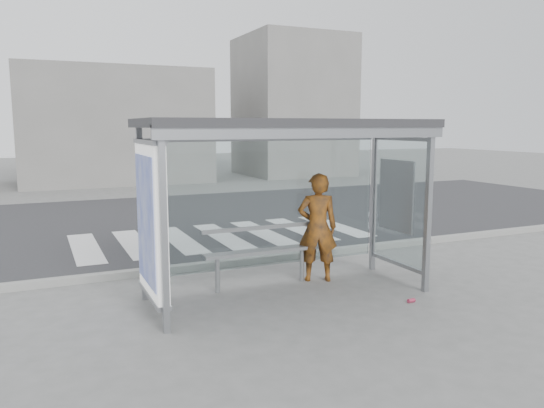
{
  "coord_description": "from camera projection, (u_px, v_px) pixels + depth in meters",
  "views": [
    {
      "loc": [
        -3.37,
        -6.9,
        2.53
      ],
      "look_at": [
        -0.17,
        0.2,
        1.37
      ],
      "focal_mm": 35.0,
      "sensor_mm": 36.0,
      "label": 1
    }
  ],
  "objects": [
    {
      "name": "curb",
      "position": [
        242.0,
        261.0,
        9.72
      ],
      "size": [
        30.0,
        0.18,
        0.12
      ],
      "primitive_type": "cube",
      "color": "gray",
      "rests_on": "ground"
    },
    {
      "name": "building_center",
      "position": [
        114.0,
        126.0,
        23.84
      ],
      "size": [
        8.0,
        5.0,
        5.0
      ],
      "primitive_type": "cube",
      "color": "slate",
      "rests_on": "ground"
    },
    {
      "name": "bench",
      "position": [
        261.0,
        251.0,
        8.33
      ],
      "size": [
        1.86,
        0.23,
        0.96
      ],
      "color": "gray",
      "rests_on": "ground"
    },
    {
      "name": "soda_can",
      "position": [
        411.0,
        301.0,
        7.63
      ],
      "size": [
        0.11,
        0.07,
        0.06
      ],
      "primitive_type": "cylinder",
      "rotation": [
        0.0,
        1.57,
        0.05
      ],
      "color": "#DD4165",
      "rests_on": "ground"
    },
    {
      "name": "bus_shelter",
      "position": [
        263.0,
        164.0,
        7.58
      ],
      "size": [
        4.25,
        1.65,
        2.62
      ],
      "color": "gray",
      "rests_on": "ground"
    },
    {
      "name": "road",
      "position": [
        175.0,
        220.0,
        14.28
      ],
      "size": [
        30.0,
        10.0,
        0.01
      ],
      "primitive_type": "cube",
      "color": "#2C2B2E",
      "rests_on": "ground"
    },
    {
      "name": "crosswalk",
      "position": [
        222.0,
        236.0,
        12.23
      ],
      "size": [
        6.55,
        3.0,
        0.0
      ],
      "color": "silver",
      "rests_on": "ground"
    },
    {
      "name": "person",
      "position": [
        317.0,
        227.0,
        8.61
      ],
      "size": [
        0.76,
        0.64,
        1.77
      ],
      "primitive_type": "imported",
      "rotation": [
        0.0,
        0.0,
        2.75
      ],
      "color": "#E95A16",
      "rests_on": "ground"
    },
    {
      "name": "building_right",
      "position": [
        293.0,
        107.0,
        27.34
      ],
      "size": [
        5.0,
        5.0,
        7.0
      ],
      "primitive_type": "cube",
      "color": "slate",
      "rests_on": "ground"
    },
    {
      "name": "ground",
      "position": [
        288.0,
        295.0,
        7.97
      ],
      "size": [
        80.0,
        80.0,
        0.0
      ],
      "primitive_type": "plane",
      "color": "#626260",
      "rests_on": "ground"
    }
  ]
}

